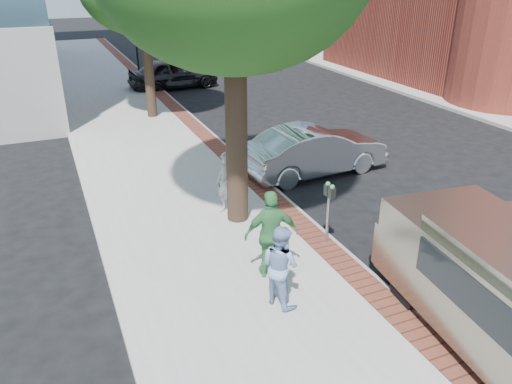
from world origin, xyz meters
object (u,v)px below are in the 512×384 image
parking_meter (329,201)px  bg_car (173,73)px  person_green (271,234)px  person_officer (280,266)px  sedan_silver (315,150)px  person_gray (226,183)px

parking_meter → bg_car: bearing=86.7°
parking_meter → person_green: (-1.71, -0.67, -0.13)m
parking_meter → person_officer: (-1.95, -1.58, -0.26)m
sedan_silver → person_officer: bearing=140.8°
parking_meter → person_green: person_green is taller
person_green → bg_car: person_green is taller
person_gray → bg_car: (2.58, 15.06, -0.18)m
person_gray → bg_car: person_gray is taller
parking_meter → person_gray: bearing=124.3°
person_gray → person_officer: 3.90m
bg_car → person_green: bearing=165.9°
person_officer → sedan_silver: (3.92, 5.66, -0.20)m
parking_meter → bg_car: 17.39m
person_officer → person_green: bearing=-35.3°
bg_car → sedan_silver: bearing=178.6°
parking_meter → person_green: size_ratio=0.79×
person_gray → bg_car: 15.28m
person_gray → person_officer: bearing=-32.1°
person_officer → bg_car: person_officer is taller
sedan_silver → person_green: bearing=137.7°
parking_meter → sedan_silver: 4.55m
person_gray → person_green: person_green is taller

